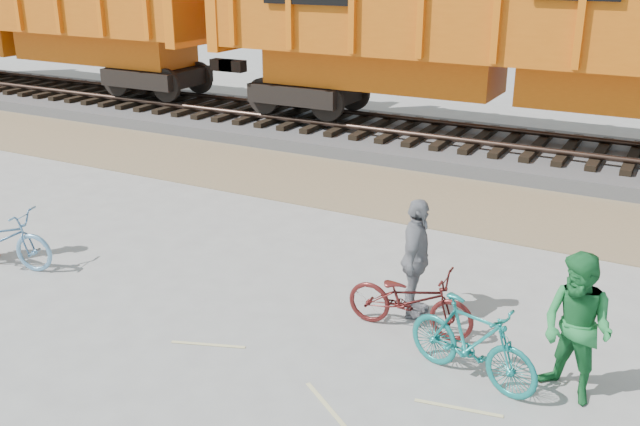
{
  "coord_description": "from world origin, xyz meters",
  "views": [
    {
      "loc": [
        3.67,
        -6.65,
        4.37
      ],
      "look_at": [
        -0.74,
        1.5,
        0.97
      ],
      "focal_mm": 40.0,
      "sensor_mm": 36.0,
      "label": 1
    }
  ],
  "objects_px": {
    "hopper_car_center": "(516,21)",
    "person_woman": "(416,259)",
    "bicycle_teal": "(472,342)",
    "bicycle_maroon": "(410,300)",
    "hopper_car_left": "(25,0)",
    "person_man": "(577,328)"
  },
  "relations": [
    {
      "from": "hopper_car_center",
      "to": "person_woman",
      "type": "bearing_deg",
      "value": -83.3
    },
    {
      "from": "bicycle_teal",
      "to": "bicycle_maroon",
      "type": "distance_m",
      "value": 1.2
    },
    {
      "from": "bicycle_teal",
      "to": "hopper_car_center",
      "type": "bearing_deg",
      "value": 28.11
    },
    {
      "from": "hopper_car_left",
      "to": "bicycle_maroon",
      "type": "xyz_separation_m",
      "value": [
        16.03,
        -8.34,
        -2.59
      ]
    },
    {
      "from": "hopper_car_center",
      "to": "bicycle_maroon",
      "type": "height_order",
      "value": "hopper_car_center"
    },
    {
      "from": "bicycle_teal",
      "to": "person_woman",
      "type": "relative_size",
      "value": 1.0
    },
    {
      "from": "bicycle_teal",
      "to": "bicycle_maroon",
      "type": "height_order",
      "value": "bicycle_teal"
    },
    {
      "from": "hopper_car_left",
      "to": "bicycle_teal",
      "type": "relative_size",
      "value": 8.94
    },
    {
      "from": "bicycle_teal",
      "to": "bicycle_maroon",
      "type": "xyz_separation_m",
      "value": [
        -0.98,
        0.7,
        -0.05
      ]
    },
    {
      "from": "bicycle_maroon",
      "to": "person_man",
      "type": "xyz_separation_m",
      "value": [
        1.98,
        -0.5,
        0.38
      ]
    },
    {
      "from": "hopper_car_left",
      "to": "hopper_car_center",
      "type": "bearing_deg",
      "value": 0.0
    },
    {
      "from": "hopper_car_center",
      "to": "bicycle_teal",
      "type": "xyz_separation_m",
      "value": [
        2.01,
        -9.04,
        -2.54
      ]
    },
    {
      "from": "hopper_car_center",
      "to": "person_woman",
      "type": "distance_m",
      "value": 8.3
    },
    {
      "from": "hopper_car_left",
      "to": "person_man",
      "type": "height_order",
      "value": "hopper_car_left"
    },
    {
      "from": "hopper_car_left",
      "to": "bicycle_maroon",
      "type": "bearing_deg",
      "value": -27.49
    },
    {
      "from": "hopper_car_center",
      "to": "person_man",
      "type": "distance_m",
      "value": 9.6
    },
    {
      "from": "hopper_car_left",
      "to": "person_man",
      "type": "distance_m",
      "value": 20.19
    },
    {
      "from": "person_man",
      "to": "hopper_car_left",
      "type": "bearing_deg",
      "value": 179.67
    },
    {
      "from": "bicycle_maroon",
      "to": "hopper_car_left",
      "type": "bearing_deg",
      "value": 60.08
    },
    {
      "from": "bicycle_teal",
      "to": "person_woman",
      "type": "xyz_separation_m",
      "value": [
        -1.08,
        1.1,
        0.31
      ]
    },
    {
      "from": "hopper_car_left",
      "to": "person_man",
      "type": "xyz_separation_m",
      "value": [
        18.01,
        -8.84,
        -2.21
      ]
    },
    {
      "from": "person_woman",
      "to": "bicycle_teal",
      "type": "bearing_deg",
      "value": -148.33
    }
  ]
}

